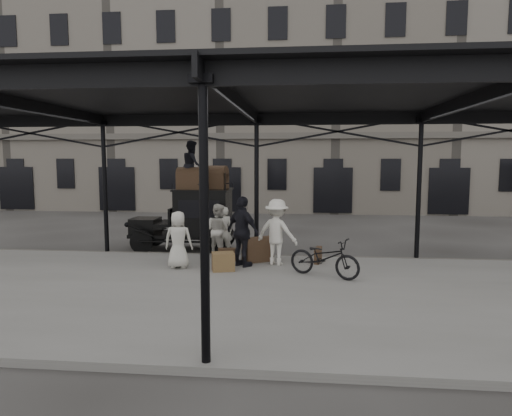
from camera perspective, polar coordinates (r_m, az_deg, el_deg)
The scene contains 18 objects.
ground at distance 12.85m, azimuth -0.82°, elevation -8.34°, with size 120.00×120.00×0.00m, color #383533.
platform at distance 10.92m, azimuth -2.04°, elevation -10.59°, with size 28.00×8.00×0.15m, color slate.
canopy at distance 10.81m, azimuth -1.93°, elevation 13.47°, with size 22.50×9.00×4.74m.
building_frontage at distance 30.62m, azimuth 3.11°, elevation 13.32°, with size 64.00×8.00×14.00m, color slate.
taxi at distance 16.07m, azimuth -7.68°, elevation -1.07°, with size 3.65×1.55×2.18m.
porter_left at distance 14.55m, azimuth -4.07°, elevation -2.87°, with size 0.57×0.37×1.57m, color beige.
porter_midleft at distance 14.43m, azimuth -4.77°, elevation -2.76°, with size 0.81×0.63×1.66m, color beige.
porter_centre at distance 13.03m, azimuth -9.69°, elevation -3.92°, with size 0.79×0.51×1.61m, color beige.
porter_official at distance 12.99m, azimuth -1.68°, elevation -2.96°, with size 1.18×0.49×2.02m, color black.
porter_right at distance 13.23m, azimuth 2.62°, elevation -3.02°, with size 1.24×0.71×1.91m, color silver.
bicycle at distance 12.08m, azimuth 8.54°, elevation -6.14°, with size 0.68×1.94×1.02m, color black.
porter_roof at distance 15.85m, azimuth -7.97°, elevation 5.38°, with size 0.81×0.63×1.66m, color black.
steamer_trunk_roof_near at distance 15.74m, azimuth -8.25°, elevation 3.48°, with size 0.85×0.52×0.62m, color #482E21, non-canonical shape.
steamer_trunk_roof_far at distance 16.01m, azimuth -5.25°, elevation 3.64°, with size 0.90×0.55×0.66m, color #482E21, non-canonical shape.
steamer_trunk_platform at distance 13.78m, azimuth 0.20°, elevation -5.38°, with size 0.84×0.51×0.62m, color #482E21, non-canonical shape.
wicker_hamper at distance 12.68m, azimuth -4.13°, elevation -6.69°, with size 0.60×0.45×0.50m, color olive.
suitcase_upright at distance 13.71m, azimuth 7.76°, elevation -5.85°, with size 0.15×0.60×0.45m, color #482E21.
suitcase_flat at distance 13.79m, azimuth -3.51°, elevation -5.85°, with size 0.60×0.15×0.40m, color #482E21.
Camera 1 is at (1.42, -12.35, 3.24)m, focal length 32.00 mm.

